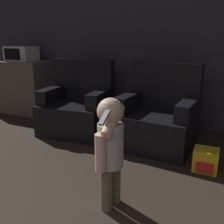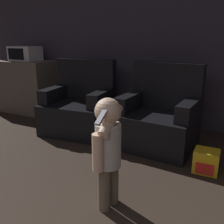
# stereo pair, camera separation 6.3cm
# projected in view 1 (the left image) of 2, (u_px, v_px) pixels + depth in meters

# --- Properties ---
(wall_back) EXTENTS (8.40, 0.05, 2.60)m
(wall_back) POSITION_uv_depth(u_px,v_px,m) (154.00, 41.00, 3.81)
(wall_back) COLOR #3D3842
(wall_back) RESTS_ON ground_plane
(armchair_left) EXTENTS (0.99, 0.86, 1.04)m
(armchair_left) POSITION_uv_depth(u_px,v_px,m) (78.00, 108.00, 3.66)
(armchair_left) COLOR black
(armchair_left) RESTS_ON ground_plane
(armchair_right) EXTENTS (0.97, 0.84, 1.04)m
(armchair_right) POSITION_uv_depth(u_px,v_px,m) (157.00, 118.00, 3.17)
(armchair_right) COLOR black
(armchair_right) RESTS_ON ground_plane
(person_toddler) EXTENTS (0.20, 0.35, 0.91)m
(person_toddler) POSITION_uv_depth(u_px,v_px,m) (110.00, 146.00, 1.91)
(person_toddler) COLOR brown
(person_toddler) RESTS_ON ground_plane
(toy_backpack) EXTENTS (0.24, 0.22, 0.24)m
(toy_backpack) POSITION_uv_depth(u_px,v_px,m) (206.00, 160.00, 2.58)
(toy_backpack) COLOR yellow
(toy_backpack) RESTS_ON ground_plane
(kitchen_counter) EXTENTS (1.31, 0.65, 0.94)m
(kitchen_counter) POSITION_uv_depth(u_px,v_px,m) (20.00, 86.00, 4.69)
(kitchen_counter) COLOR #665B4C
(kitchen_counter) RESTS_ON ground_plane
(microwave) EXTENTS (0.52, 0.37, 0.26)m
(microwave) POSITION_uv_depth(u_px,v_px,m) (21.00, 54.00, 4.47)
(microwave) COLOR silver
(microwave) RESTS_ON kitchen_counter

